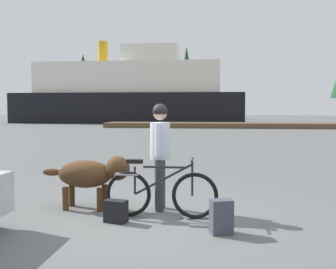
% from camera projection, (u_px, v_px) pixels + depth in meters
% --- Properties ---
extents(ground_plane, '(160.00, 160.00, 0.00)m').
position_uv_depth(ground_plane, '(144.00, 217.00, 6.17)').
color(ground_plane, '#595B5B').
extents(bicycle, '(1.70, 0.44, 0.90)m').
position_uv_depth(bicycle, '(160.00, 193.00, 6.10)').
color(bicycle, black).
rests_on(bicycle, ground_plane).
extents(person_cyclist, '(0.32, 0.53, 1.72)m').
position_uv_depth(person_cyclist, '(160.00, 146.00, 6.52)').
color(person_cyclist, '#333338').
rests_on(person_cyclist, ground_plane).
extents(dog, '(1.47, 0.53, 0.88)m').
position_uv_depth(dog, '(91.00, 174.00, 6.61)').
color(dog, '#472D19').
rests_on(dog, ground_plane).
extents(backpack, '(0.33, 0.27, 0.45)m').
position_uv_depth(backpack, '(221.00, 217.00, 5.33)').
color(backpack, '#3F3F4C').
rests_on(backpack, ground_plane).
extents(handbag_pannier, '(0.35, 0.25, 0.32)m').
position_uv_depth(handbag_pannier, '(116.00, 211.00, 5.86)').
color(handbag_pannier, black).
rests_on(handbag_pannier, ground_plane).
extents(dock_pier, '(19.48, 2.90, 0.40)m').
position_uv_depth(dock_pier, '(225.00, 125.00, 32.91)').
color(dock_pier, brown).
rests_on(dock_pier, ground_plane).
extents(ferry_boat, '(24.11, 7.17, 8.73)m').
position_uv_depth(ferry_boat, '(131.00, 94.00, 43.73)').
color(ferry_boat, black).
rests_on(ferry_boat, ground_plane).
extents(sailboat_moored, '(6.31, 1.77, 8.68)m').
position_uv_depth(sailboat_moored, '(122.00, 117.00, 46.26)').
color(sailboat_moored, navy).
rests_on(sailboat_moored, ground_plane).
extents(pine_tree_far_left, '(4.08, 4.08, 10.05)m').
position_uv_depth(pine_tree_far_left, '(83.00, 79.00, 64.17)').
color(pine_tree_far_left, '#4C331E').
rests_on(pine_tree_far_left, ground_plane).
extents(pine_tree_center, '(2.92, 2.92, 10.51)m').
position_uv_depth(pine_tree_center, '(186.00, 74.00, 59.31)').
color(pine_tree_center, '#4C331E').
rests_on(pine_tree_center, ground_plane).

